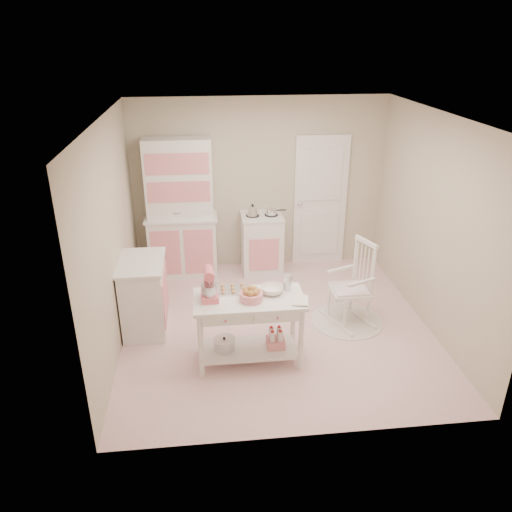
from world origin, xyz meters
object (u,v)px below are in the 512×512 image
Objects in this scene: stand_mixer at (209,285)px; bread_basket at (251,296)px; stove at (262,244)px; work_table at (249,329)px; base_cabinet at (144,295)px; rocking_chair at (350,283)px; hutch at (180,209)px.

stand_mixer is 0.46m from bread_basket.
work_table is at bearing -100.46° from stove.
base_cabinet reaches higher than work_table.
work_table is at bearing 111.80° from bread_basket.
stove reaches higher than work_table.
rocking_chair is (0.92, -1.60, 0.09)m from stove.
bread_basket is at bearing -71.39° from hutch.
base_cabinet reaches higher than bread_basket.
bread_basket is at bearing -99.77° from stove.
base_cabinet is (-1.64, -1.46, 0.00)m from stove.
base_cabinet is 1.24m from stand_mixer.
rocking_chair is 4.40× the size of bread_basket.
bread_basket is (0.02, -0.05, 0.45)m from work_table.
rocking_chair reaches higher than stove.
stand_mixer reaches higher than stove.
stand_mixer is (-1.76, -0.66, 0.42)m from rocking_chair.
bread_basket is (0.80, -2.38, -0.19)m from hutch.
bread_basket is at bearing -172.70° from rocking_chair.
bread_basket is (-0.40, -2.33, 0.39)m from stove.
stand_mixer is 1.36× the size of bread_basket.
rocking_chair reaches higher than work_table.
stove is at bearing 41.63° from base_cabinet.
rocking_chair is at bearing -37.92° from hutch.
hutch is at bearing 108.54° from work_table.
rocking_chair is 3.24× the size of stand_mixer.
stove is at bearing 80.23° from bread_basket.
stove is 2.31m from work_table.
base_cabinet is (-0.44, -1.51, -0.58)m from hutch.
stove is at bearing 67.47° from stand_mixer.
stand_mixer is (0.80, -0.80, 0.51)m from base_cabinet.
rocking_chair is at bearing 28.93° from bread_basket.
hutch is 2.26× the size of base_cabinet.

